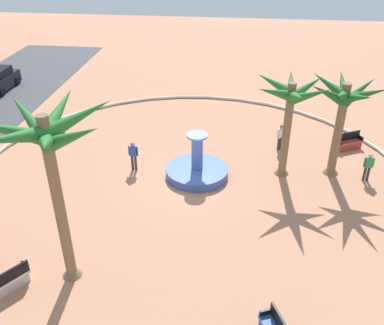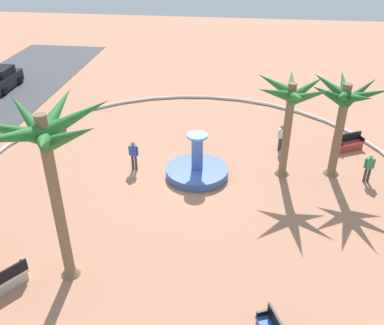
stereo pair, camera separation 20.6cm
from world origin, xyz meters
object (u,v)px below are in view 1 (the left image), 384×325
(bench_southeast, at_px, (8,282))
(bench_north, at_px, (53,131))
(palm_tree_near_fountain, at_px, (48,148))
(person_cyclist_helmet, at_px, (368,166))
(person_pedestrian_stroll, at_px, (133,155))
(fountain, at_px, (197,170))
(palm_tree_by_curb, at_px, (291,102))
(bench_west, at_px, (349,143))
(person_cyclist_photo, at_px, (281,136))
(palm_tree_mid_plaza, at_px, (344,103))

(bench_southeast, bearing_deg, bench_north, 15.02)
(bench_north, bearing_deg, palm_tree_near_fountain, -154.70)
(person_cyclist_helmet, bearing_deg, person_pedestrian_stroll, 91.60)
(fountain, xyz_separation_m, bench_southeast, (-8.63, 6.05, 0.01))
(palm_tree_by_curb, xyz_separation_m, person_pedestrian_stroll, (-0.58, 7.89, -3.13))
(bench_west, distance_m, person_cyclist_helmet, 3.49)
(person_pedestrian_stroll, bearing_deg, bench_north, 60.25)
(bench_southeast, relative_size, person_cyclist_photo, 1.00)
(palm_tree_near_fountain, height_order, person_cyclist_helmet, palm_tree_near_fountain)
(fountain, relative_size, bench_southeast, 2.05)
(bench_west, distance_m, person_cyclist_photo, 4.10)
(fountain, height_order, palm_tree_near_fountain, palm_tree_near_fountain)
(palm_tree_mid_plaza, xyz_separation_m, person_cyclist_photo, (2.36, 2.58, -3.10))
(palm_tree_by_curb, distance_m, bench_southeast, 14.59)
(fountain, relative_size, person_cyclist_helmet, 2.04)
(fountain, height_order, palm_tree_by_curb, palm_tree_by_curb)
(bench_west, bearing_deg, palm_tree_by_curb, 128.41)
(palm_tree_near_fountain, relative_size, palm_tree_mid_plaza, 1.32)
(fountain, xyz_separation_m, person_cyclist_helmet, (0.53, -8.71, 0.56))
(fountain, relative_size, palm_tree_by_curb, 0.61)
(bench_southeast, relative_size, person_cyclist_helmet, 1.00)
(fountain, relative_size, palm_tree_near_fountain, 0.47)
(palm_tree_by_curb, distance_m, bench_west, 6.36)
(palm_tree_by_curb, bearing_deg, person_pedestrian_stroll, 94.18)
(fountain, distance_m, bench_north, 9.98)
(bench_north, relative_size, bench_southeast, 1.04)
(palm_tree_by_curb, xyz_separation_m, bench_southeast, (-9.39, 10.53, -3.72))
(palm_tree_by_curb, bearing_deg, fountain, 99.68)
(person_cyclist_helmet, bearing_deg, bench_north, 80.43)
(bench_west, relative_size, bench_southeast, 1.04)
(palm_tree_by_curb, distance_m, person_pedestrian_stroll, 8.50)
(bench_west, bearing_deg, person_cyclist_photo, 97.72)
(bench_west, xyz_separation_m, person_pedestrian_stroll, (-3.78, 11.93, 0.59))
(person_cyclist_helmet, bearing_deg, palm_tree_mid_plaza, 72.02)
(palm_tree_near_fountain, relative_size, bench_southeast, 4.36)
(palm_tree_by_curb, xyz_separation_m, bench_west, (3.21, -4.04, -3.72))
(palm_tree_near_fountain, bearing_deg, palm_tree_by_curb, -45.06)
(palm_tree_near_fountain, height_order, person_cyclist_photo, palm_tree_near_fountain)
(palm_tree_mid_plaza, bearing_deg, bench_west, -26.61)
(bench_west, bearing_deg, fountain, 114.99)
(palm_tree_near_fountain, xyz_separation_m, bench_north, (11.26, 5.32, -5.20))
(bench_west, distance_m, person_pedestrian_stroll, 12.53)
(fountain, xyz_separation_m, bench_north, (3.57, 9.32, 0.01))
(fountain, bearing_deg, palm_tree_mid_plaza, -81.44)
(palm_tree_by_curb, height_order, person_pedestrian_stroll, palm_tree_by_curb)
(palm_tree_mid_plaza, bearing_deg, person_cyclist_helmet, -107.98)
(fountain, bearing_deg, bench_southeast, 144.97)
(person_pedestrian_stroll, bearing_deg, person_cyclist_photo, -67.72)
(person_cyclist_helmet, bearing_deg, palm_tree_by_curb, 86.81)
(palm_tree_by_curb, xyz_separation_m, person_cyclist_helmet, (-0.24, -4.24, -3.18))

